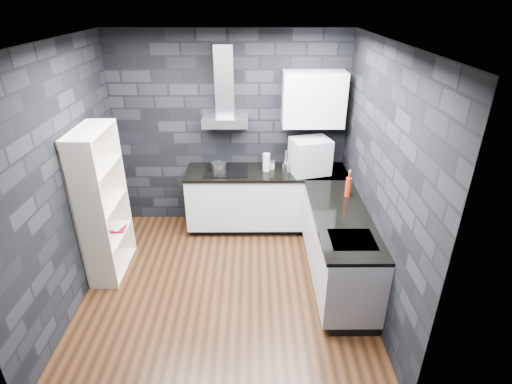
{
  "coord_description": "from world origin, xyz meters",
  "views": [
    {
      "loc": [
        0.33,
        -3.71,
        3.09
      ],
      "look_at": [
        0.35,
        0.45,
        1.0
      ],
      "focal_mm": 28.0,
      "sensor_mm": 36.0,
      "label": 1
    }
  ],
  "objects_px": {
    "storage_jar": "(272,165)",
    "appliance_garage": "(310,157)",
    "utensil_crock": "(286,168)",
    "pot": "(219,168)",
    "glass_vase": "(266,162)",
    "red_bottle": "(348,187)",
    "fruit_bowl": "(99,205)",
    "bookshelf": "(103,205)"
  },
  "relations": [
    {
      "from": "glass_vase",
      "to": "red_bottle",
      "type": "height_order",
      "value": "glass_vase"
    },
    {
      "from": "storage_jar",
      "to": "appliance_garage",
      "type": "xyz_separation_m",
      "value": [
        0.5,
        -0.13,
        0.18
      ]
    },
    {
      "from": "red_bottle",
      "to": "fruit_bowl",
      "type": "distance_m",
      "value": 2.88
    },
    {
      "from": "glass_vase",
      "to": "appliance_garage",
      "type": "xyz_separation_m",
      "value": [
        0.58,
        -0.06,
        0.1
      ]
    },
    {
      "from": "utensil_crock",
      "to": "fruit_bowl",
      "type": "distance_m",
      "value": 2.39
    },
    {
      "from": "red_bottle",
      "to": "fruit_bowl",
      "type": "xyz_separation_m",
      "value": [
        -2.87,
        -0.29,
        -0.08
      ]
    },
    {
      "from": "pot",
      "to": "red_bottle",
      "type": "relative_size",
      "value": 0.82
    },
    {
      "from": "bookshelf",
      "to": "glass_vase",
      "type": "bearing_deg",
      "value": 13.44
    },
    {
      "from": "glass_vase",
      "to": "storage_jar",
      "type": "relative_size",
      "value": 2.48
    },
    {
      "from": "appliance_garage",
      "to": "red_bottle",
      "type": "height_order",
      "value": "appliance_garage"
    },
    {
      "from": "glass_vase",
      "to": "fruit_bowl",
      "type": "relative_size",
      "value": 1.23
    },
    {
      "from": "fruit_bowl",
      "to": "storage_jar",
      "type": "bearing_deg",
      "value": 29.28
    },
    {
      "from": "storage_jar",
      "to": "fruit_bowl",
      "type": "relative_size",
      "value": 0.5
    },
    {
      "from": "pot",
      "to": "bookshelf",
      "type": "xyz_separation_m",
      "value": [
        -1.27,
        -0.9,
        -0.07
      ]
    },
    {
      "from": "appliance_garage",
      "to": "glass_vase",
      "type": "bearing_deg",
      "value": 158.84
    },
    {
      "from": "utensil_crock",
      "to": "appliance_garage",
      "type": "xyz_separation_m",
      "value": [
        0.31,
        -0.0,
        0.16
      ]
    },
    {
      "from": "red_bottle",
      "to": "fruit_bowl",
      "type": "relative_size",
      "value": 1.19
    },
    {
      "from": "red_bottle",
      "to": "bookshelf",
      "type": "distance_m",
      "value": 2.88
    },
    {
      "from": "storage_jar",
      "to": "utensil_crock",
      "type": "bearing_deg",
      "value": -34.4
    },
    {
      "from": "utensil_crock",
      "to": "pot",
      "type": "bearing_deg",
      "value": -179.84
    },
    {
      "from": "utensil_crock",
      "to": "glass_vase",
      "type": "bearing_deg",
      "value": 167.06
    },
    {
      "from": "bookshelf",
      "to": "fruit_bowl",
      "type": "bearing_deg",
      "value": -103.32
    },
    {
      "from": "glass_vase",
      "to": "storage_jar",
      "type": "bearing_deg",
      "value": 40.5
    },
    {
      "from": "utensil_crock",
      "to": "appliance_garage",
      "type": "distance_m",
      "value": 0.35
    },
    {
      "from": "pot",
      "to": "fruit_bowl",
      "type": "distance_m",
      "value": 1.61
    },
    {
      "from": "red_bottle",
      "to": "glass_vase",
      "type": "bearing_deg",
      "value": 141.13
    },
    {
      "from": "utensil_crock",
      "to": "red_bottle",
      "type": "relative_size",
      "value": 0.54
    },
    {
      "from": "glass_vase",
      "to": "bookshelf",
      "type": "xyz_separation_m",
      "value": [
        -1.92,
        -0.97,
        -0.12
      ]
    },
    {
      "from": "red_bottle",
      "to": "bookshelf",
      "type": "xyz_separation_m",
      "value": [
        -2.87,
        -0.2,
        -0.12
      ]
    },
    {
      "from": "storage_jar",
      "to": "appliance_garage",
      "type": "height_order",
      "value": "appliance_garage"
    },
    {
      "from": "appliance_garage",
      "to": "fruit_bowl",
      "type": "xyz_separation_m",
      "value": [
        -2.49,
        -0.99,
        -0.19
      ]
    },
    {
      "from": "glass_vase",
      "to": "bookshelf",
      "type": "distance_m",
      "value": 2.15
    },
    {
      "from": "pot",
      "to": "storage_jar",
      "type": "distance_m",
      "value": 0.73
    },
    {
      "from": "red_bottle",
      "to": "pot",
      "type": "bearing_deg",
      "value": 156.17
    },
    {
      "from": "fruit_bowl",
      "to": "pot",
      "type": "bearing_deg",
      "value": 37.77
    },
    {
      "from": "utensil_crock",
      "to": "storage_jar",
      "type": "bearing_deg",
      "value": 145.6
    },
    {
      "from": "storage_jar",
      "to": "bookshelf",
      "type": "xyz_separation_m",
      "value": [
        -1.99,
        -1.03,
        -0.05
      ]
    },
    {
      "from": "pot",
      "to": "storage_jar",
      "type": "bearing_deg",
      "value": 10.25
    },
    {
      "from": "utensil_crock",
      "to": "bookshelf",
      "type": "height_order",
      "value": "bookshelf"
    },
    {
      "from": "red_bottle",
      "to": "utensil_crock",
      "type": "bearing_deg",
      "value": 134.21
    },
    {
      "from": "pot",
      "to": "appliance_garage",
      "type": "xyz_separation_m",
      "value": [
        1.22,
        -0.0,
        0.16
      ]
    },
    {
      "from": "glass_vase",
      "to": "utensil_crock",
      "type": "relative_size",
      "value": 1.92
    }
  ]
}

